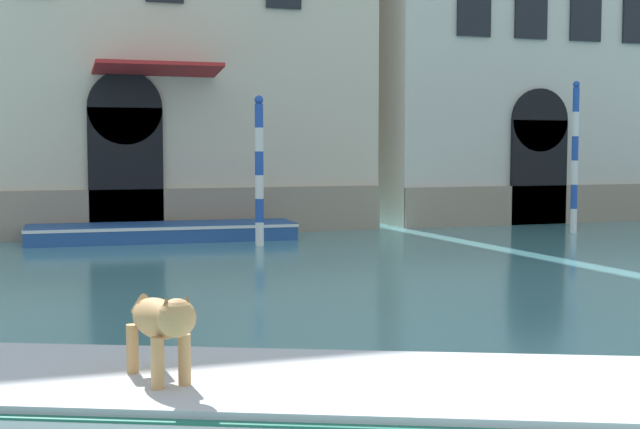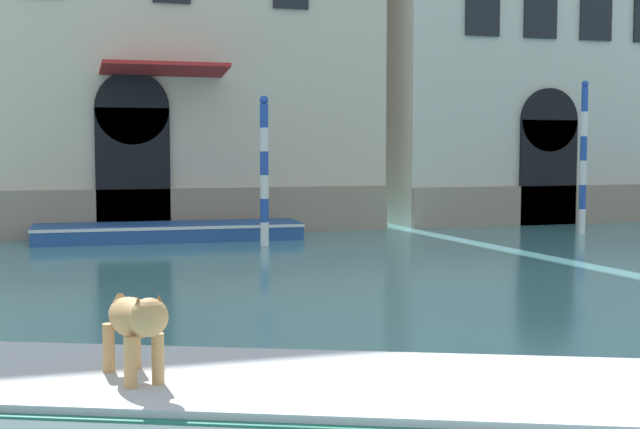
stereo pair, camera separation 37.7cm
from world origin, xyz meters
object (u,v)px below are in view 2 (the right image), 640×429
dog_on_deck (135,321)px  mooring_pole_2 (583,157)px  boat_moored_near_palazzo (169,231)px  mooring_pole_0 (264,170)px  boat_foreground (240,407)px

dog_on_deck → mooring_pole_2: mooring_pole_2 is taller
boat_moored_near_palazzo → mooring_pole_0: 3.32m
boat_foreground → mooring_pole_2: 19.80m
boat_foreground → mooring_pole_0: (3.75, 14.36, 1.58)m
dog_on_deck → mooring_pole_2: bearing=123.7°
dog_on_deck → mooring_pole_0: size_ratio=0.30×
boat_foreground → dog_on_deck: 1.14m
boat_moored_near_palazzo → mooring_pole_2: bearing=-5.3°
dog_on_deck → boat_moored_near_palazzo: dog_on_deck is taller
boat_moored_near_palazzo → mooring_pole_2: 11.78m
mooring_pole_0 → mooring_pole_2: mooring_pole_2 is taller
boat_moored_near_palazzo → mooring_pole_0: bearing=-40.1°
dog_on_deck → boat_moored_near_palazzo: size_ratio=0.16×
mooring_pole_0 → boat_moored_near_palazzo: bearing=137.1°
boat_moored_near_palazzo → dog_on_deck: bearing=-95.9°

